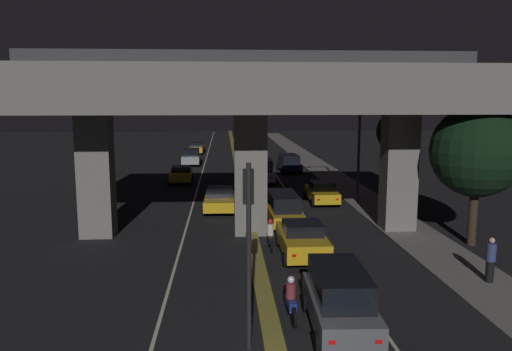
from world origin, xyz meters
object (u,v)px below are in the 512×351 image
object	(u,v)px
street_lamp	(355,128)
car_silver_third_oncoming	(191,157)
car_dark_blue_sixth	(289,163)
motorcycle_blue_filtering_near	(291,301)
car_taxi_yellow_fourth	(322,192)
car_taxi_yellow_lead_oncoming	(220,199)
car_taxi_yellow_second	(302,239)
car_taxi_yellow_second_oncoming	(181,174)
car_grey_lead	(339,299)
car_taxi_yellow_third	(283,208)
car_taxi_yellow_fourth_oncoming	(197,148)
motorcycle_black_filtering_mid	(270,236)
traffic_light_left_of_median	(249,224)
car_white_fifth	(261,170)
pedestrian_on_sidewalk	(491,260)

from	to	relation	value
street_lamp	car_silver_third_oncoming	bearing A→B (deg)	121.02
car_dark_blue_sixth	motorcycle_blue_filtering_near	xyz separation A→B (m)	(-4.23, -32.66, -0.31)
car_taxi_yellow_fourth	car_taxi_yellow_lead_oncoming	world-z (taller)	car_taxi_yellow_fourth
car_taxi_yellow_second	car_silver_third_oncoming	size ratio (longest dim) A/B	1.09
car_silver_third_oncoming	motorcycle_blue_filtering_near	xyz separation A→B (m)	(5.59, -38.28, -0.30)
car_taxi_yellow_fourth	car_taxi_yellow_second_oncoming	bearing A→B (deg)	48.04
car_grey_lead	car_taxi_yellow_second	bearing A→B (deg)	2.24
car_silver_third_oncoming	car_taxi_yellow_second	bearing A→B (deg)	12.40
car_taxi_yellow_second	car_taxi_yellow_third	world-z (taller)	car_taxi_yellow_third
car_taxi_yellow_fourth_oncoming	motorcycle_black_filtering_mid	world-z (taller)	car_taxi_yellow_fourth_oncoming
car_taxi_yellow_second_oncoming	car_taxi_yellow_fourth_oncoming	bearing A→B (deg)	178.01
motorcycle_blue_filtering_near	motorcycle_black_filtering_mid	size ratio (longest dim) A/B	1.03
traffic_light_left_of_median	motorcycle_blue_filtering_near	world-z (taller)	traffic_light_left_of_median
car_taxi_yellow_fourth_oncoming	car_taxi_yellow_third	bearing A→B (deg)	11.74
car_dark_blue_sixth	car_silver_third_oncoming	size ratio (longest dim) A/B	1.09
car_white_fifth	car_dark_blue_sixth	world-z (taller)	car_white_fifth
car_taxi_yellow_lead_oncoming	motorcycle_black_filtering_mid	size ratio (longest dim) A/B	2.38
car_taxi_yellow_lead_oncoming	car_silver_third_oncoming	bearing A→B (deg)	-170.39
car_taxi_yellow_fourth	car_white_fifth	size ratio (longest dim) A/B	1.02
car_white_fifth	car_taxi_yellow_lead_oncoming	distance (m)	11.03
car_taxi_yellow_fourth	car_silver_third_oncoming	distance (m)	22.78
car_taxi_yellow_fourth_oncoming	car_silver_third_oncoming	bearing A→B (deg)	1.75
traffic_light_left_of_median	street_lamp	size ratio (longest dim) A/B	0.61
traffic_light_left_of_median	car_dark_blue_sixth	distance (m)	35.01
car_white_fifth	car_taxi_yellow_lead_oncoming	size ratio (longest dim) A/B	0.92
street_lamp	car_taxi_yellow_lead_oncoming	world-z (taller)	street_lamp
car_taxi_yellow_fourth	motorcycle_blue_filtering_near	xyz separation A→B (m)	(-4.51, -17.86, -0.14)
traffic_light_left_of_median	street_lamp	world-z (taller)	street_lamp
car_white_fifth	traffic_light_left_of_median	bearing A→B (deg)	174.34
car_taxi_yellow_third	pedestrian_on_sidewalk	size ratio (longest dim) A/B	2.73
car_taxi_yellow_lead_oncoming	motorcycle_blue_filtering_near	xyz separation A→B (m)	(2.39, -16.08, -0.12)
car_taxi_yellow_fourth	motorcycle_black_filtering_mid	world-z (taller)	car_taxi_yellow_fourth
car_taxi_yellow_second_oncoming	motorcycle_blue_filtering_near	size ratio (longest dim) A/B	2.07
street_lamp	car_white_fifth	xyz separation A→B (m)	(-5.64, 8.70, -4.07)
pedestrian_on_sidewalk	car_silver_third_oncoming	bearing A→B (deg)	110.66
street_lamp	car_taxi_yellow_second	xyz separation A→B (m)	(-5.33, -11.40, -4.33)
street_lamp	motorcycle_black_filtering_mid	world-z (taller)	street_lamp
car_taxi_yellow_fourth	car_taxi_yellow_fourth_oncoming	distance (m)	33.93
car_silver_third_oncoming	car_taxi_yellow_fourth_oncoming	xyz separation A→B (m)	(-0.06, 11.95, -0.18)
car_dark_blue_sixth	car_taxi_yellow_fourth_oncoming	world-z (taller)	car_dark_blue_sixth
traffic_light_left_of_median	car_taxi_yellow_second	bearing A→B (deg)	71.08
car_taxi_yellow_fourth_oncoming	pedestrian_on_sidewalk	size ratio (longest dim) A/B	2.70
car_taxi_yellow_third	street_lamp	bearing A→B (deg)	-46.04
car_taxi_yellow_third	car_white_fifth	xyz separation A→B (m)	(-0.17, 14.27, 0.11)
car_taxi_yellow_fourth_oncoming	car_taxi_yellow_fourth	bearing A→B (deg)	18.90
traffic_light_left_of_median	car_taxi_yellow_second_oncoming	bearing A→B (deg)	98.48
motorcycle_black_filtering_mid	car_white_fifth	bearing A→B (deg)	-2.70
car_taxi_yellow_lead_oncoming	motorcycle_black_filtering_mid	distance (m)	8.78
car_taxi_yellow_lead_oncoming	motorcycle_black_filtering_mid	xyz separation A→B (m)	(2.44, -8.43, -0.12)
motorcycle_black_filtering_mid	car_grey_lead	bearing A→B (deg)	-170.97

